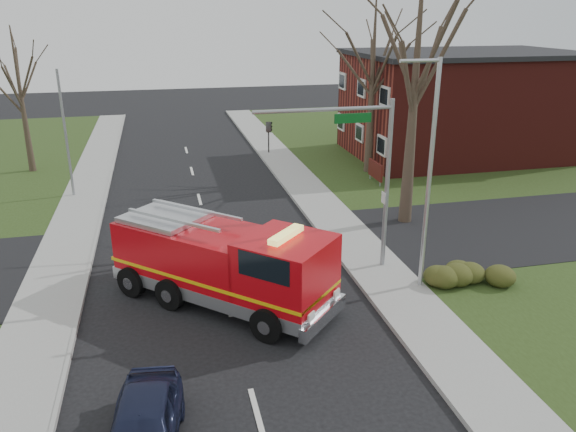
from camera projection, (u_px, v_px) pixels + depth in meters
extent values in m
plane|color=black|center=(227.00, 303.00, 20.03)|extent=(120.00, 120.00, 0.00)
cube|color=gray|center=(390.00, 283.00, 21.33)|extent=(2.40, 80.00, 0.15)
cube|color=gray|center=(42.00, 322.00, 18.68)|extent=(2.40, 80.00, 0.15)
cube|color=#5E1A16|center=(462.00, 107.00, 39.34)|extent=(15.00, 10.00, 7.00)
cube|color=black|center=(468.00, 53.00, 38.10)|extent=(15.40, 10.40, 0.30)
cube|color=silver|center=(360.00, 133.00, 38.24)|extent=(0.12, 1.40, 1.20)
cube|color=#4D1512|center=(375.00, 170.00, 33.39)|extent=(0.12, 2.00, 1.00)
cylinder|color=gray|center=(380.00, 181.00, 32.81)|extent=(0.08, 0.08, 0.90)
cylinder|color=gray|center=(370.00, 174.00, 34.28)|extent=(0.08, 0.08, 0.90)
ellipsoid|color=#2C3212|center=(471.00, 275.00, 20.84)|extent=(2.80, 2.00, 0.90)
cone|color=#34281E|center=(414.00, 100.00, 25.48)|extent=(0.64, 0.64, 12.00)
cone|color=#34281E|center=(372.00, 90.00, 34.29)|extent=(0.56, 0.56, 10.50)
cone|color=#34281E|center=(22.00, 102.00, 34.64)|extent=(0.44, 0.44, 9.00)
cylinder|color=gray|center=(387.00, 188.00, 21.62)|extent=(0.18, 0.18, 6.80)
cylinder|color=gray|center=(324.00, 110.00, 20.00)|extent=(5.20, 0.14, 0.14)
cube|color=#0C591E|center=(353.00, 118.00, 20.35)|extent=(1.40, 0.06, 0.35)
imported|color=black|center=(269.00, 122.00, 19.69)|extent=(0.22, 0.18, 1.10)
cylinder|color=#B7BABF|center=(429.00, 181.00, 19.66)|extent=(0.16, 0.16, 8.40)
cylinder|color=#B7BABF|center=(420.00, 61.00, 18.10)|extent=(1.40, 0.12, 0.12)
cylinder|color=gray|center=(66.00, 136.00, 30.18)|extent=(0.14, 0.14, 7.00)
cube|color=#BC0810|center=(193.00, 254.00, 20.20)|extent=(5.70, 5.63, 2.16)
cube|color=#BC0810|center=(286.00, 274.00, 18.26)|extent=(3.78, 3.78, 2.47)
cube|color=#B7BABF|center=(222.00, 283.00, 19.90)|extent=(7.64, 7.50, 0.46)
cube|color=#E5B20C|center=(221.00, 269.00, 19.71)|extent=(7.64, 7.51, 0.12)
cube|color=black|center=(317.00, 260.00, 17.46)|extent=(1.72, 1.78, 0.87)
cube|color=#E5D866|center=(286.00, 235.00, 17.79)|extent=(1.40, 1.43, 0.18)
cylinder|color=black|center=(267.00, 325.00, 17.54)|extent=(1.06, 1.04, 1.13)
cylinder|color=black|center=(308.00, 291.00, 19.70)|extent=(1.06, 1.04, 1.13)
cylinder|color=black|center=(132.00, 282.00, 20.36)|extent=(1.06, 1.04, 1.13)
cylinder|color=black|center=(181.00, 256.00, 22.52)|extent=(1.06, 1.04, 1.13)
imported|color=#191D37|center=(143.00, 429.00, 12.98)|extent=(2.19, 4.34, 1.42)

